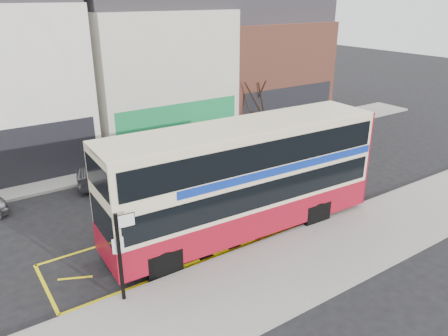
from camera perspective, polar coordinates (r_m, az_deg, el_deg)
ground at (r=17.71m, az=1.83°, el=-10.28°), size 120.00×120.00×0.00m
pavement at (r=16.19m, az=6.74°, el=-13.58°), size 40.00×4.00×0.15m
kerb at (r=17.42m, az=2.57°, el=-10.61°), size 40.00×0.15×0.15m
far_pavement at (r=26.45m, az=-12.28°, el=0.63°), size 50.00×3.00×0.15m
road_markings at (r=18.84m, az=-1.06°, el=-8.13°), size 14.00×3.40×0.01m
terrace_green_shop at (r=30.09m, az=-9.77°, el=13.23°), size 9.00×8.01×11.30m
terrace_right at (r=34.84m, az=4.20°, el=13.79°), size 9.00×8.01×10.30m
double_decker_bus at (r=17.73m, az=2.65°, el=-1.27°), size 11.84×3.19×4.69m
bus_stop_post at (r=14.19m, az=-13.33°, el=-10.24°), size 0.77×0.16×3.12m
car_grey at (r=23.28m, az=-13.43°, el=-0.75°), size 4.53×2.43×1.42m
car_white at (r=27.55m, az=2.58°, el=3.52°), size 5.37×2.34×1.54m
street_tree_right at (r=29.73m, az=3.76°, el=10.40°), size 2.41×2.41×5.20m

